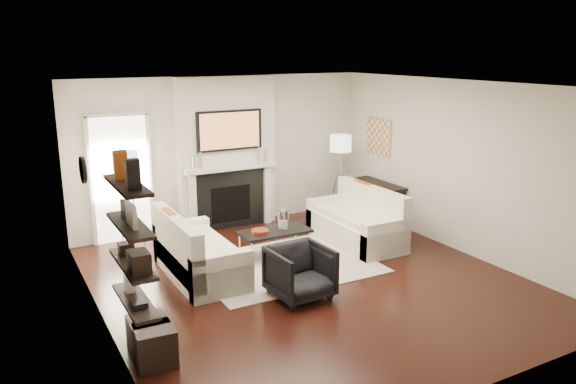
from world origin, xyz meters
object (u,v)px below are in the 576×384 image
coffee_table (275,232)px  armchair (300,270)px  loveseat_right_base (355,230)px  lamp_right_shade (341,143)px  lamp_left_shade (125,161)px  loveseat_left_base (201,262)px  ottoman_near (149,335)px

coffee_table → armchair: 1.55m
loveseat_right_base → armchair: size_ratio=2.39×
coffee_table → armchair: armchair is taller
armchair → lamp_right_shade: bearing=45.4°
lamp_left_shade → lamp_right_shade: same height
loveseat_right_base → coffee_table: bearing=176.9°
coffee_table → armchair: (-0.40, -1.49, -0.02)m
loveseat_left_base → lamp_left_shade: 2.14m
loveseat_right_base → lamp_left_shade: (-3.36, 1.52, 1.24)m
loveseat_right_base → ottoman_near: bearing=-155.2°
loveseat_left_base → ottoman_near: (-1.21, -1.72, -0.01)m
loveseat_left_base → ottoman_near: loveseat_left_base is taller
loveseat_left_base → lamp_right_shade: (3.31, 1.41, 1.24)m
loveseat_right_base → coffee_table: size_ratio=1.64×
lamp_left_shade → lamp_right_shade: bearing=-3.4°
lamp_right_shade → ottoman_near: size_ratio=1.00×
armchair → ottoman_near: armchair is taller
armchair → loveseat_left_base: bearing=121.9°
loveseat_left_base → lamp_left_shade: size_ratio=4.50×
coffee_table → lamp_right_shade: lamp_right_shade is taller
lamp_right_shade → lamp_left_shade: bearing=176.6°
ottoman_near → armchair: bearing=11.5°
ottoman_near → loveseat_right_base: bearing=24.8°
loveseat_left_base → ottoman_near: bearing=-125.1°
armchair → lamp_right_shade: (2.42, 2.70, 1.07)m
lamp_left_shade → lamp_right_shade: (3.90, -0.23, 0.00)m
lamp_left_shade → ottoman_near: bearing=-100.5°
loveseat_left_base → loveseat_right_base: bearing=2.5°
coffee_table → lamp_right_shade: (2.02, 1.21, 1.05)m
armchair → coffee_table: bearing=72.2°
lamp_left_shade → lamp_right_shade: 3.91m
armchair → lamp_left_shade: bearing=114.0°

